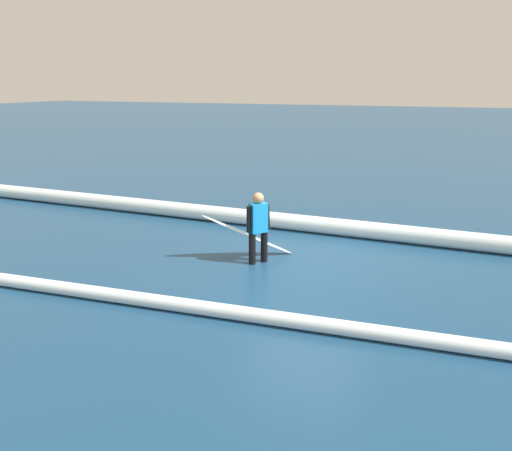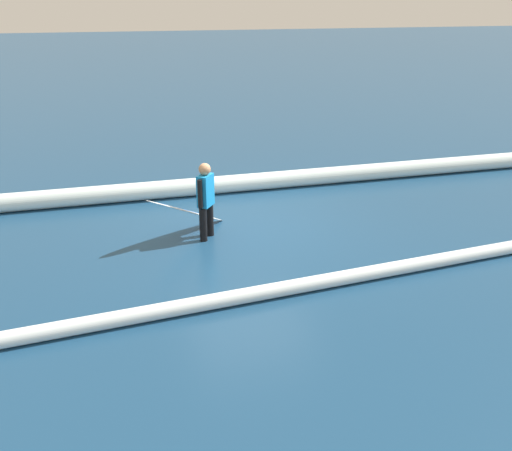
% 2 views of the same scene
% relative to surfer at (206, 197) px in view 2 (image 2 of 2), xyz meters
% --- Properties ---
extents(ground_plane, '(144.13, 144.13, 0.00)m').
position_rel_surfer_xyz_m(ground_plane, '(-0.91, -0.32, -0.80)').
color(ground_plane, navy).
extents(surfer, '(0.37, 0.46, 1.45)m').
position_rel_surfer_xyz_m(surfer, '(0.00, 0.00, 0.00)').
color(surfer, black).
rests_on(surfer, ground_plane).
extents(surfboard, '(1.73, 1.32, 0.99)m').
position_rel_surfer_xyz_m(surfboard, '(0.32, -0.24, -0.32)').
color(surfboard, white).
rests_on(surfboard, ground_plane).
extents(wave_crest_foreground, '(20.76, 0.54, 0.40)m').
position_rel_surfer_xyz_m(wave_crest_foreground, '(-0.38, -2.49, -0.60)').
color(wave_crest_foreground, white).
rests_on(wave_crest_foreground, ground_plane).
extents(wave_crest_midground, '(24.21, 2.10, 0.23)m').
position_rel_surfer_xyz_m(wave_crest_midground, '(-2.02, 2.37, -0.69)').
color(wave_crest_midground, white).
rests_on(wave_crest_midground, ground_plane).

